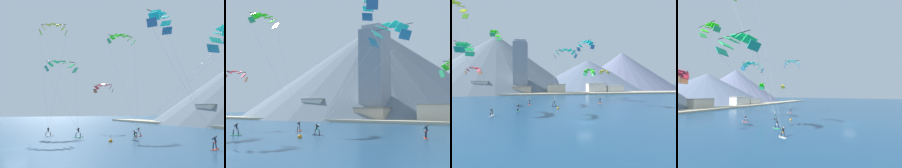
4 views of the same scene
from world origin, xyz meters
TOP-DOWN VIEW (x-y plane):
  - ground_plane at (0.00, 0.00)m, footprint 400.00×400.00m
  - kitesurfer_near_lead at (-3.27, 18.21)m, footprint 1.78×0.62m
  - kitesurfer_near_trail at (-12.38, 12.03)m, footprint 0.67×1.75m
  - kitesurfer_mid_center at (-16.97, 7.80)m, footprint 0.84×1.78m
  - kitesurfer_far_left at (10.56, 21.66)m, footprint 1.08×1.75m
  - kitesurfer_far_right at (-10.32, 22.76)m, footprint 0.77×1.79m
  - parafoil_kite_near_lead at (1.68, 31.56)m, footprint 9.40×15.45m
  - parafoil_kite_near_trail at (-23.12, 11.36)m, footprint 11.76×6.95m
  - parafoil_kite_far_left at (5.02, 17.73)m, footprint 7.56×6.31m
  - parafoil_kite_far_right at (-19.57, 23.54)m, footprint 10.13×6.32m
  - parafoil_kite_distant_high_outer at (14.10, 26.96)m, footprint 3.97×3.00m
  - parafoil_kite_distant_low_drift at (-25.07, 21.65)m, footprint 3.76×4.47m
  - parafoil_kite_distant_mid_solo at (11.74, 35.72)m, footprint 5.65×4.52m
  - race_marker_buoy at (-2.99, 13.91)m, footprint 0.56×0.56m
  - shoreline_strip at (0.00, 57.09)m, footprint 180.00×10.00m
  - shore_building_harbour_front at (32.87, 59.77)m, footprint 8.97×4.34m
  - shore_building_quay_east at (1.66, 61.70)m, footprint 9.48×5.45m
  - shore_building_old_town at (23.08, 60.85)m, footprint 10.02×5.88m
  - mountain_peak_west_ridge at (31.41, 105.73)m, footprint 88.04×88.04m
  - mountain_peak_east_shoulder at (63.25, 111.16)m, footprint 83.88×83.88m

SIDE VIEW (x-z plane):
  - ground_plane at x=0.00m, z-range 0.00..0.00m
  - race_marker_buoy at x=-2.99m, z-range -0.35..0.67m
  - shoreline_strip at x=0.00m, z-range 0.00..0.70m
  - kitesurfer_near_lead at x=-3.27m, z-range -0.38..1.27m
  - kitesurfer_mid_center at x=-16.97m, z-range -0.36..1.34m
  - kitesurfer_far_right at x=-10.32m, z-range -0.37..1.35m
  - kitesurfer_far_left at x=10.56m, z-range -0.34..1.45m
  - kitesurfer_near_trail at x=-12.38m, z-range -0.33..1.45m
  - shore_building_harbour_front at x=32.87m, z-range 0.01..4.08m
  - shore_building_quay_east at x=1.66m, z-range 0.01..4.77m
  - shore_building_old_town at x=23.08m, z-range 0.01..5.29m
  - parafoil_kite_distant_low_drift at x=-25.07m, z-range 8.80..10.97m
  - parafoil_kite_distant_high_outer at x=14.10m, z-range 9.18..10.71m
  - parafoil_kite_distant_mid_solo at x=11.74m, z-range 9.01..11.58m
  - mountain_peak_west_ridge at x=31.41m, z-range 0.00..22.38m
  - parafoil_kite_near_trail at x=-23.12m, z-range 7.24..20.85m
  - mountain_peak_east_shoulder at x=63.25m, z-range 0.00..30.08m
  - parafoil_kite_near_lead at x=1.68m, z-range 8.23..24.97m
  - parafoil_kite_far_left at x=5.02m, z-range 8.54..24.94m
  - parafoil_kite_far_right at x=-19.57m, z-range 10.20..29.83m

